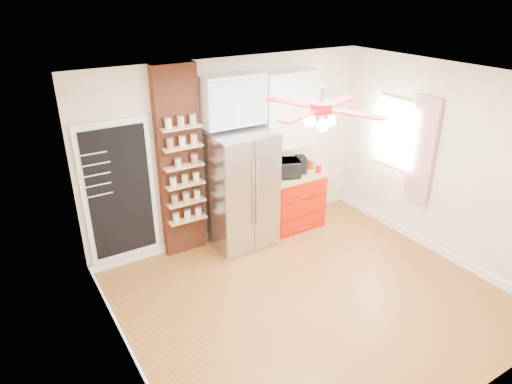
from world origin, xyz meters
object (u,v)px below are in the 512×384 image
coffee_maker (301,164)px  canister_left (319,169)px  red_cabinet (292,200)px  toaster_oven (283,168)px  pantry_jar_oats (178,163)px  fridge (241,190)px  ceiling_fan (322,108)px

coffee_maker → canister_left: 0.29m
red_cabinet → canister_left: 0.65m
red_cabinet → toaster_oven: toaster_oven is taller
pantry_jar_oats → toaster_oven: bearing=-2.7°
fridge → red_cabinet: size_ratio=1.86×
fridge → toaster_oven: size_ratio=3.65×
pantry_jar_oats → canister_left: bearing=-6.0°
fridge → coffee_maker: (1.10, 0.05, 0.16)m
red_cabinet → pantry_jar_oats: pantry_jar_oats is taller
ceiling_fan → pantry_jar_oats: ceiling_fan is taller
red_cabinet → pantry_jar_oats: bearing=177.6°
coffee_maker → pantry_jar_oats: pantry_jar_oats is taller
pantry_jar_oats → red_cabinet: bearing=-2.4°
ceiling_fan → canister_left: ceiling_fan is taller
fridge → red_cabinet: (0.97, 0.05, -0.42)m
ceiling_fan → coffee_maker: bearing=57.9°
toaster_oven → canister_left: 0.59m
coffee_maker → pantry_jar_oats: (-1.99, 0.08, 0.40)m
fridge → toaster_oven: 0.79m
fridge → toaster_oven: fridge is taller
canister_left → pantry_jar_oats: (-2.23, 0.24, 0.47)m
toaster_oven → canister_left: toaster_oven is taller
pantry_jar_oats → coffee_maker: bearing=-2.3°
ceiling_fan → toaster_oven: (0.72, 1.68, -1.39)m
coffee_maker → pantry_jar_oats: 2.03m
ceiling_fan → toaster_oven: size_ratio=2.92×
ceiling_fan → coffee_maker: size_ratio=5.32×
coffee_maker → canister_left: bearing=-11.4°
canister_left → pantry_jar_oats: size_ratio=1.11×
toaster_oven → pantry_jar_oats: 1.71m
canister_left → pantry_jar_oats: bearing=174.0°
coffee_maker → pantry_jar_oats: size_ratio=2.30×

